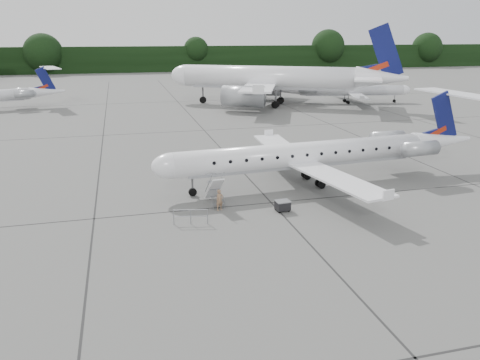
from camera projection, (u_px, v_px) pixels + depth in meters
name	position (u px, v px, depth m)	size (l,w,h in m)	color
ground	(366.00, 213.00, 32.53)	(320.00, 320.00, 0.00)	slate
treeline	(167.00, 59.00, 151.45)	(260.00, 4.00, 8.00)	black
main_regional_jet	(304.00, 143.00, 37.59)	(27.50, 19.80, 7.05)	white
airstair	(214.00, 190.00, 33.85)	(0.85, 2.36, 2.21)	white
passenger	(220.00, 200.00, 32.75)	(0.55, 0.36, 1.52)	#916C4F
safety_railing	(191.00, 217.00, 30.39)	(2.20, 0.08, 1.00)	gray
baggage_cart	(283.00, 206.00, 32.68)	(0.95, 0.77, 0.82)	black
bg_narrowbody	(268.00, 66.00, 78.73)	(37.12, 26.73, 13.33)	white
bg_regional_right	(352.00, 85.00, 82.91)	(23.69, 17.06, 6.22)	white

